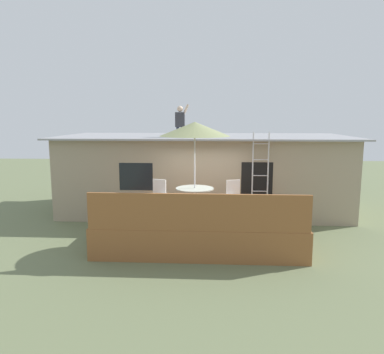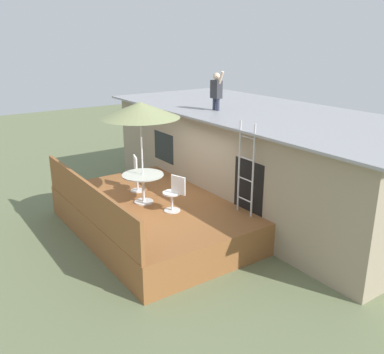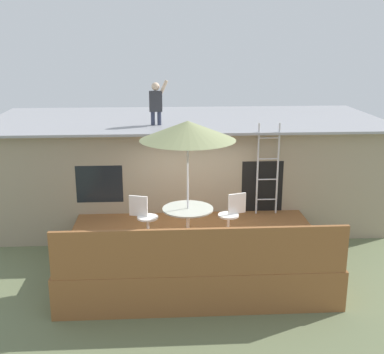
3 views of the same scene
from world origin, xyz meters
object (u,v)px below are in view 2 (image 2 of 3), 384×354
object	(u,v)px
patio_table	(143,180)
step_ladder	(246,169)
patio_chair_right	(174,194)
patio_umbrella	(140,110)
person_figure	(217,89)
patio_chair_left	(137,174)

from	to	relation	value
patio_table	step_ladder	size ratio (longest dim) A/B	0.47
step_ladder	patio_chair_right	size ratio (longest dim) A/B	2.39
patio_umbrella	step_ladder	xyz separation A→B (m)	(1.97, 1.63, -1.25)
patio_table	person_figure	world-z (taller)	person_figure
patio_table	patio_chair_right	distance (m)	1.01
person_figure	patio_chair_right	distance (m)	3.61
person_figure	patio_chair_left	distance (m)	3.29
patio_umbrella	step_ladder	size ratio (longest dim) A/B	1.15
patio_chair_left	step_ladder	bearing A→B (deg)	42.78
patio_chair_right	step_ladder	bearing A→B (deg)	-146.72
patio_umbrella	person_figure	xyz separation A→B (m)	(-0.63, 2.77, 0.25)
step_ladder	person_figure	distance (m)	3.21
person_figure	patio_chair_left	world-z (taller)	person_figure
patio_table	person_figure	size ratio (longest dim) A/B	0.94
step_ladder	patio_chair_left	distance (m)	3.24
patio_umbrella	patio_chair_left	size ratio (longest dim) A/B	2.76
patio_umbrella	patio_chair_right	distance (m)	2.14
step_ladder	patio_chair_left	world-z (taller)	step_ladder
person_figure	patio_chair_left	size ratio (longest dim) A/B	1.21
step_ladder	person_figure	bearing A→B (deg)	156.53
patio_umbrella	person_figure	distance (m)	2.85
patio_table	patio_chair_right	world-z (taller)	patio_chair_right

